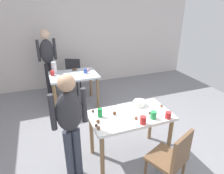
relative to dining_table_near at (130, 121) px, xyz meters
name	(u,v)px	position (x,y,z in m)	size (l,w,h in m)	color
ground_plane	(135,151)	(0.13, 0.05, -0.63)	(6.40, 6.40, 0.00)	gray
wall_back	(84,38)	(0.13, 3.25, 0.67)	(6.40, 0.10, 2.60)	silver
dining_table_near	(130,121)	(0.00, 0.00, 0.00)	(1.15, 0.65, 0.75)	white
dining_table_far	(74,79)	(-0.45, 1.95, 0.00)	(1.02, 0.74, 0.75)	silver
chair_near_table	(172,158)	(0.23, -0.70, -0.14)	(0.52, 0.52, 0.87)	brown
chair_far_table	(72,74)	(-0.37, 2.67, -0.14)	(0.53, 0.53, 0.87)	#2D2D33
person_girl_near	(70,121)	(-0.86, -0.08, 0.25)	(0.45, 0.23, 1.49)	#383D4C
person_adult_far	(48,57)	(-0.91, 2.69, 0.36)	(0.46, 0.26, 1.64)	#28282D
mixing_bowl	(140,103)	(0.24, 0.19, 0.16)	(0.19, 0.19, 0.08)	white
soda_can	(100,113)	(-0.42, 0.09, 0.18)	(0.07, 0.07, 0.12)	#198438
fork_near	(140,112)	(0.15, 0.00, 0.12)	(0.17, 0.02, 0.01)	silver
cup_near_0	(153,115)	(0.24, -0.20, 0.17)	(0.08, 0.08, 0.10)	green
cup_near_1	(168,115)	(0.43, -0.27, 0.16)	(0.08, 0.08, 0.09)	red
cup_near_2	(143,120)	(0.05, -0.27, 0.17)	(0.08, 0.08, 0.11)	red
cake_ball_0	(99,128)	(-0.53, -0.18, 0.14)	(0.05, 0.05, 0.05)	brown
cake_ball_1	(136,118)	(0.01, -0.14, 0.14)	(0.05, 0.05, 0.05)	brown
cake_ball_2	(98,121)	(-0.49, -0.04, 0.14)	(0.05, 0.05, 0.05)	brown
cake_ball_3	(93,111)	(-0.49, 0.24, 0.13)	(0.04, 0.04, 0.04)	#3D2319
cake_ball_4	(145,100)	(0.38, 0.27, 0.14)	(0.04, 0.04, 0.04)	brown
cake_ball_5	(96,125)	(-0.54, -0.12, 0.14)	(0.04, 0.04, 0.04)	#3D2319
cake_ball_6	(150,113)	(0.26, -0.10, 0.14)	(0.04, 0.04, 0.04)	#3D2319
cake_ball_7	(114,113)	(-0.22, 0.07, 0.14)	(0.05, 0.05, 0.05)	brown
cake_ball_8	(161,106)	(0.53, 0.03, 0.14)	(0.04, 0.04, 0.04)	brown
pitcher_far	(54,68)	(-0.83, 2.17, 0.24)	(0.11, 0.11, 0.26)	white
cup_far_0	(52,73)	(-0.89, 2.03, 0.17)	(0.08, 0.08, 0.10)	red
cup_far_1	(85,71)	(-0.19, 1.94, 0.16)	(0.08, 0.08, 0.09)	#3351B2
donut_far_0	(86,70)	(-0.13, 2.08, 0.14)	(0.14, 0.14, 0.04)	pink
donut_far_1	(60,79)	(-0.76, 1.70, 0.13)	(0.12, 0.12, 0.04)	pink
donut_far_2	(74,69)	(-0.38, 2.22, 0.13)	(0.11, 0.11, 0.03)	brown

